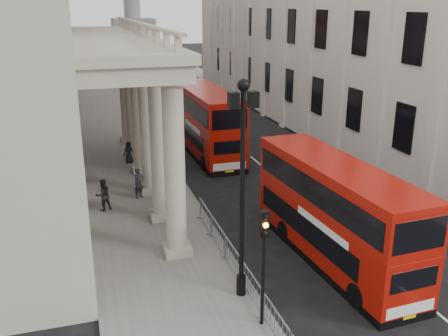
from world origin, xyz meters
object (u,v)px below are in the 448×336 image
(pedestrian_c, at_px, (129,152))
(pedestrian_b, at_px, (103,195))
(lamp_post_south, at_px, (242,178))
(traffic_light, at_px, (264,248))
(pedestrian_a, at_px, (139,183))
(lamp_post_north, at_px, (134,69))
(bus_far, at_px, (206,120))
(bus_near, at_px, (335,211))
(lamp_post_mid, at_px, (164,99))

(pedestrian_c, bearing_deg, pedestrian_b, -79.13)
(lamp_post_south, height_order, traffic_light, lamp_post_south)
(pedestrian_a, bearing_deg, pedestrian_c, 56.32)
(lamp_post_south, height_order, pedestrian_b, lamp_post_south)
(lamp_post_north, relative_size, traffic_light, 1.93)
(bus_far, bearing_deg, lamp_post_south, -101.72)
(bus_near, xyz_separation_m, pedestrian_a, (-7.27, 9.54, -1.31))
(lamp_post_north, relative_size, bus_far, 0.74)
(lamp_post_south, bearing_deg, pedestrian_b, 114.53)
(lamp_post_north, distance_m, pedestrian_b, 22.83)
(lamp_post_south, xyz_separation_m, traffic_light, (0.10, -2.02, -1.80))
(traffic_light, height_order, pedestrian_a, traffic_light)
(traffic_light, bearing_deg, lamp_post_mid, 90.32)
(pedestrian_b, distance_m, pedestrian_c, 8.54)
(bus_near, xyz_separation_m, pedestrian_c, (-7.08, 16.47, -1.43))
(bus_near, bearing_deg, lamp_post_south, -163.90)
(lamp_post_mid, distance_m, lamp_post_north, 16.00)
(traffic_light, relative_size, pedestrian_a, 2.40)
(lamp_post_north, xyz_separation_m, pedestrian_c, (-2.26, -13.81, -4.02))
(lamp_post_mid, xyz_separation_m, pedestrian_c, (-2.26, 2.19, -4.02))
(lamp_post_mid, relative_size, traffic_light, 1.93)
(pedestrian_a, bearing_deg, bus_near, -84.79)
(lamp_post_south, relative_size, pedestrian_b, 4.70)
(lamp_post_mid, xyz_separation_m, pedestrian_a, (-2.45, -4.74, -3.90))
(bus_near, bearing_deg, traffic_light, -145.17)
(lamp_post_north, distance_m, bus_far, 13.44)
(bus_near, relative_size, bus_far, 0.92)
(traffic_light, height_order, pedestrian_c, traffic_light)
(pedestrian_c, bearing_deg, lamp_post_north, 107.14)
(lamp_post_north, xyz_separation_m, bus_far, (3.68, -12.71, -2.37))
(pedestrian_b, xyz_separation_m, pedestrian_c, (2.29, 8.23, -0.12))
(bus_near, height_order, pedestrian_b, bus_near)
(lamp_post_mid, xyz_separation_m, pedestrian_b, (-4.55, -6.03, -3.91))
(lamp_post_south, distance_m, pedestrian_a, 12.16)
(bus_near, distance_m, bus_far, 17.61)
(traffic_light, bearing_deg, pedestrian_a, 100.86)
(traffic_light, distance_m, bus_far, 21.62)
(bus_far, distance_m, pedestrian_b, 12.53)
(bus_far, bearing_deg, pedestrian_b, -132.34)
(lamp_post_south, bearing_deg, bus_far, 79.20)
(lamp_post_north, height_order, pedestrian_c, lamp_post_north)
(pedestrian_a, relative_size, pedestrian_c, 1.16)
(bus_far, height_order, pedestrian_c, bus_far)
(lamp_post_mid, relative_size, bus_near, 0.80)
(lamp_post_south, relative_size, lamp_post_mid, 1.00)
(lamp_post_south, bearing_deg, lamp_post_mid, 90.00)
(lamp_post_mid, distance_m, pedestrian_c, 5.11)
(pedestrian_a, bearing_deg, lamp_post_north, 51.16)
(pedestrian_b, relative_size, pedestrian_c, 1.15)
(lamp_post_south, xyz_separation_m, lamp_post_north, (0.00, 32.00, 0.00))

